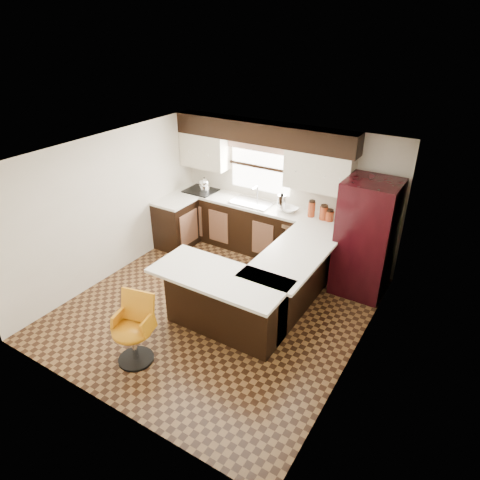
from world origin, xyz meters
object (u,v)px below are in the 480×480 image
Objects in this scene: peninsula_long at (290,281)px; bar_chair at (132,331)px; peninsula_return at (225,303)px; refrigerator at (366,238)px.

peninsula_long is 2.42m from bar_chair.
peninsula_long is at bearing 61.70° from peninsula_return.
peninsula_long is at bearing 48.66° from bar_chair.
bar_chair is at bearing -121.92° from refrigerator.
peninsula_return is 1.31m from bar_chair.
refrigerator is 1.98× the size of bar_chair.
peninsula_return is (-0.53, -0.97, 0.00)m from peninsula_long.
bar_chair is at bearing -118.87° from peninsula_long.
peninsula_return is 2.42m from refrigerator.
refrigerator reaches higher than bar_chair.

